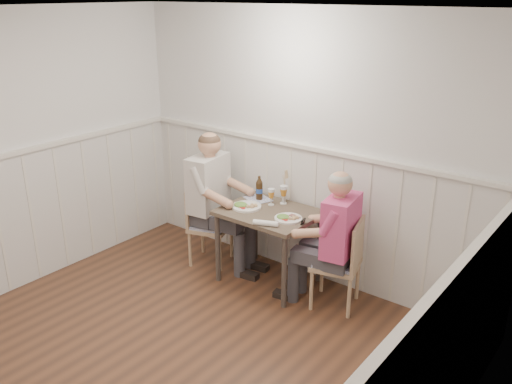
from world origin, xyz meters
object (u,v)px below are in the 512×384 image
dining_table (269,221)px  grass_vase (284,186)px  chair_left (206,222)px  man_in_pink (335,251)px  chair_right (342,260)px  beer_bottle (259,189)px  diner_cream (213,210)px

dining_table → grass_vase: 0.39m
chair_left → grass_vase: bearing=24.9°
man_in_pink → chair_right: bearing=43.5°
dining_table → grass_vase: (-0.03, 0.28, 0.26)m
chair_right → beer_bottle: size_ratio=3.43×
chair_right → diner_cream: 1.48m
beer_bottle → grass_vase: bearing=24.6°
dining_table → chair_right: bearing=2.6°
chair_left → man_in_pink: man_in_pink is taller
diner_cream → grass_vase: bearing=26.1°
chair_left → man_in_pink: 1.51m
chair_right → chair_left: bearing=-176.4°
dining_table → man_in_pink: 0.74m
dining_table → man_in_pink: man_in_pink is taller
chair_right → man_in_pink: bearing=-136.5°
dining_table → diner_cream: 0.69m
dining_table → man_in_pink: bearing=-0.9°
dining_table → chair_right: (0.79, 0.04, -0.19)m
chair_left → dining_table: bearing=4.5°
chair_right → grass_vase: 0.96m
dining_table → beer_bottle: 0.38m
beer_bottle → grass_vase: 0.25m
chair_right → beer_bottle: beer_bottle is taller
beer_bottle → chair_right: bearing=-7.8°
grass_vase → man_in_pink: bearing=-21.1°
beer_bottle → chair_left: bearing=-155.1°
dining_table → grass_vase: bearing=95.4°
beer_bottle → man_in_pink: bearing=-10.9°
chair_right → diner_cream: diner_cream is taller
diner_cream → dining_table: bearing=3.4°
chair_right → chair_left: chair_right is taller
man_in_pink → beer_bottle: (-0.99, 0.19, 0.31)m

